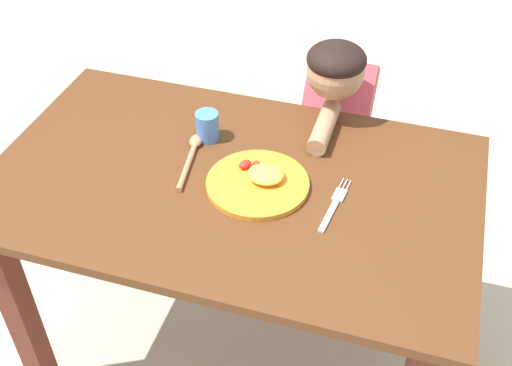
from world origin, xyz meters
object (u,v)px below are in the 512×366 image
(fork, at_px, (334,205))
(drinking_cup, at_px, (207,126))
(person, at_px, (333,152))
(spoon, at_px, (191,154))
(plate, at_px, (259,182))

(fork, relative_size, drinking_cup, 2.50)
(fork, bearing_deg, person, 16.74)
(fork, xyz_separation_m, spoon, (-0.38, 0.07, 0.01))
(drinking_cup, bearing_deg, plate, -37.64)
(fork, height_order, drinking_cup, drinking_cup)
(plate, height_order, fork, plate)
(fork, bearing_deg, plate, 90.82)
(fork, height_order, spoon, spoon)
(spoon, xyz_separation_m, drinking_cup, (0.01, 0.09, 0.03))
(drinking_cup, distance_m, person, 0.49)
(fork, relative_size, spoon, 0.87)
(spoon, bearing_deg, person, -45.60)
(drinking_cup, bearing_deg, person, 47.41)
(plate, xyz_separation_m, drinking_cup, (-0.18, 0.14, 0.03))
(drinking_cup, bearing_deg, fork, -23.36)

